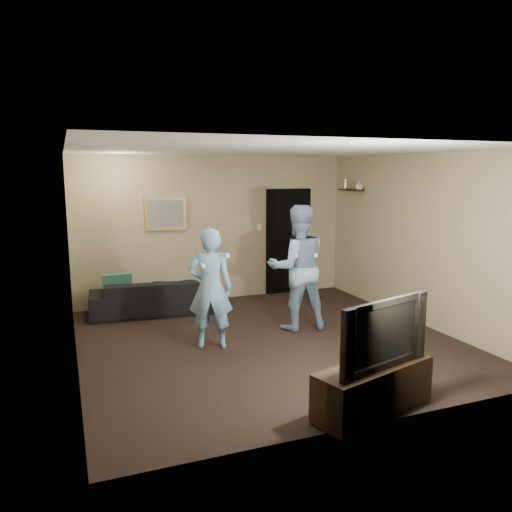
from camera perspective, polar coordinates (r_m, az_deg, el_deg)
name	(u,v)px	position (r m, az deg, el deg)	size (l,w,h in m)	color
ground	(268,340)	(7.04, 1.35, -9.62)	(5.00, 5.00, 0.00)	black
ceiling	(269,150)	(6.66, 1.44, 12.02)	(5.00, 5.00, 0.04)	silver
wall_back	(215,229)	(9.07, -4.70, 3.13)	(5.00, 0.04, 2.60)	tan
wall_front	(376,288)	(4.57, 13.59, -3.59)	(5.00, 0.04, 2.60)	tan
wall_left	(71,260)	(6.22, -20.37, -0.43)	(0.04, 5.00, 2.60)	tan
wall_right	(419,239)	(8.02, 18.13, 1.83)	(0.04, 5.00, 2.60)	tan
sofa	(151,297)	(8.43, -11.90, -4.56)	(1.95, 0.76, 0.57)	black
throw_pillow	(118,288)	(8.32, -15.52, -3.52)	(0.45, 0.14, 0.45)	#1C5444
painting_frame	(165,214)	(8.80, -10.33, 4.77)	(0.72, 0.05, 0.57)	olive
painting_canvas	(166,214)	(8.77, -10.29, 4.76)	(0.62, 0.01, 0.47)	slate
doorway	(288,241)	(9.59, 3.71, 1.69)	(0.90, 0.06, 2.00)	black
light_switch	(259,227)	(9.32, 0.36, 3.34)	(0.08, 0.02, 0.12)	silver
wall_shelf	(351,190)	(9.36, 10.80, 7.43)	(0.20, 0.60, 0.03)	black
shelf_vase	(359,185)	(9.14, 11.69, 7.92)	(0.14, 0.14, 0.15)	silver
shelf_figurine	(345,184)	(9.52, 10.19, 8.12)	(0.06, 0.06, 0.18)	#B9B9BE
tv_console	(373,388)	(5.13, 13.27, -14.46)	(1.31, 0.42, 0.47)	black
television	(376,332)	(4.93, 13.53, -8.39)	(1.17, 0.15, 0.67)	black
wii_player_left	(210,289)	(6.59, -5.25, -3.72)	(0.68, 0.56, 1.61)	#76A6CD
wii_player_right	(298,268)	(7.37, 4.78, -1.34)	(1.01, 0.85, 1.85)	#7F9CB9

